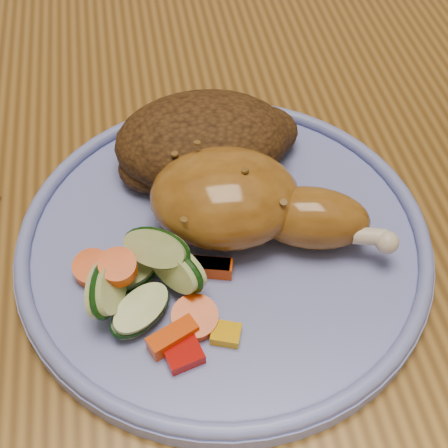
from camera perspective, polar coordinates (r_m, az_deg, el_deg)
The scene contains 7 objects.
dining_table at distance 0.57m, azimuth 0.50°, elevation 2.45°, with size 0.90×1.40×0.75m.
chair_far at distance 1.17m, azimuth -5.24°, elevation 19.50°, with size 0.42×0.42×0.91m.
plate at distance 0.43m, azimuth -0.00°, elevation -1.80°, with size 0.28×0.28×0.01m, color #6C79C5.
plate_rim at distance 0.42m, azimuth -0.00°, elevation -0.88°, with size 0.28×0.28×0.01m, color #6C79C5.
chicken_leg at distance 0.41m, azimuth 2.00°, elevation 2.01°, with size 0.16×0.11×0.05m.
rice_pilaf at distance 0.45m, azimuth -1.63°, elevation 7.57°, with size 0.14×0.09×0.06m.
vegetable_pile at distance 0.38m, azimuth -7.06°, elevation -5.35°, with size 0.10×0.10×0.05m.
Camera 1 is at (-0.07, -0.38, 1.09)m, focal length 50.00 mm.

